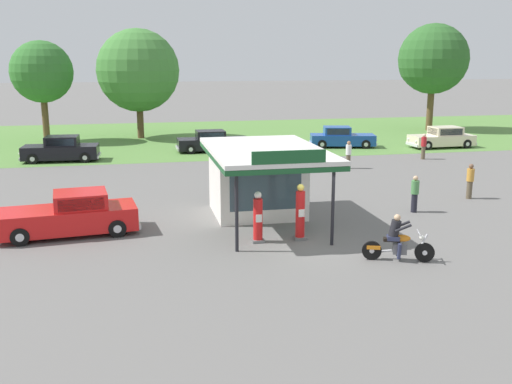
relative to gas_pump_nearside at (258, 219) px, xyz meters
The scene contains 18 objects.
ground_plane 2.06m from the gas_pump_nearside, 21.10° to the right, with size 300.00×300.00×0.00m, color slate.
grass_verge_strip 29.39m from the gas_pump_nearside, 86.59° to the left, with size 120.00×24.00×0.01m, color #56843D.
service_station_kiosk 3.73m from the gas_pump_nearside, 77.38° to the left, with size 4.33×7.17×3.51m.
gas_pump_nearside is the anchor object (origin of this frame).
gas_pump_offside 1.58m from the gas_pump_nearside, ahead, with size 0.44×0.44×2.07m.
motorcycle_with_rider 4.98m from the gas_pump_nearside, 35.72° to the right, with size 2.24×0.96×1.58m.
featured_classic_sedan 7.10m from the gas_pump_nearside, 160.42° to the left, with size 5.32×2.48×1.61m.
parked_car_back_row_centre 21.22m from the gas_pump_nearside, 114.72° to the left, with size 4.97×2.15×1.62m.
parked_car_back_row_far_left 21.32m from the gas_pump_nearside, 86.65° to the left, with size 5.28×2.01×1.49m.
parked_car_back_row_far_right 26.77m from the gas_pump_nearside, 47.15° to the left, with size 4.96×2.04×1.54m.
parked_car_back_row_right 23.92m from the gas_pump_nearside, 62.85° to the left, with size 5.13×2.73×1.54m.
bystander_strolling_foreground 20.87m from the gas_pump_nearside, 46.53° to the left, with size 0.34×0.34×1.69m.
bystander_leaning_by_kiosk 12.06m from the gas_pump_nearside, 21.89° to the left, with size 0.34×0.34×1.67m.
bystander_admiring_sedan 7.96m from the gas_pump_nearside, 20.04° to the left, with size 0.34×0.34×1.61m.
bystander_standing_back_lot 15.46m from the gas_pump_nearside, 57.33° to the left, with size 0.34×0.34×1.67m.
tree_oak_right 31.03m from the gas_pump_nearside, 110.97° to the left, with size 4.76×4.76×7.85m.
tree_oak_far_left 30.07m from the gas_pump_nearside, 96.93° to the left, with size 6.67×6.67×8.87m.
tree_oak_distant_spare 37.64m from the gas_pump_nearside, 53.17° to the left, with size 6.25×6.25×9.56m.
Camera 1 is at (-5.97, -19.10, 6.50)m, focal length 41.00 mm.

